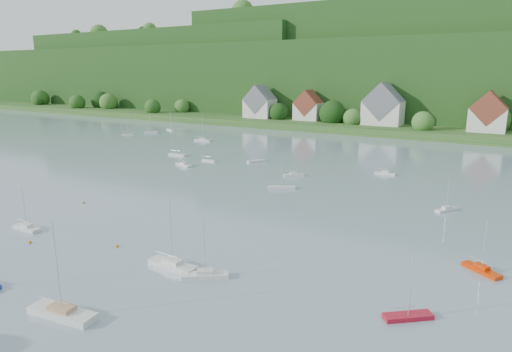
% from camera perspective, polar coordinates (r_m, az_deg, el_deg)
% --- Properties ---
extents(far_shore_strip, '(600.00, 60.00, 3.00)m').
position_cam_1_polar(far_shore_strip, '(211.58, 15.40, 6.38)').
color(far_shore_strip, '#264E1D').
rests_on(far_shore_strip, ground).
extents(forested_ridge, '(620.00, 181.22, 69.89)m').
position_cam_1_polar(forested_ridge, '(276.89, 19.67, 12.07)').
color(forested_ridge, '#163A12').
rests_on(forested_ridge, ground).
extents(village_building_0, '(14.00, 10.40, 16.00)m').
position_cam_1_polar(village_building_0, '(220.11, 0.50, 9.20)').
color(village_building_0, silver).
rests_on(village_building_0, far_shore_strip).
extents(village_building_1, '(12.00, 9.36, 14.00)m').
position_cam_1_polar(village_building_1, '(210.59, 6.74, 8.71)').
color(village_building_1, silver).
rests_on(village_building_1, far_shore_strip).
extents(village_building_2, '(16.00, 11.44, 18.00)m').
position_cam_1_polar(village_building_2, '(197.91, 16.02, 8.44)').
color(village_building_2, silver).
rests_on(village_building_2, far_shore_strip).
extents(village_building_3, '(13.00, 10.40, 15.50)m').
position_cam_1_polar(village_building_3, '(189.77, 27.65, 7.00)').
color(village_building_3, silver).
rests_on(village_building_3, far_shore_strip).
extents(near_sailboat_0, '(5.60, 1.64, 7.53)m').
position_cam_1_polar(near_sailboat_0, '(82.47, -27.37, -5.89)').
color(near_sailboat_0, silver).
rests_on(near_sailboat_0, ground).
extents(near_sailboat_2, '(8.16, 3.21, 10.72)m').
position_cam_1_polar(near_sailboat_2, '(53.37, -23.63, -15.75)').
color(near_sailboat_2, silver).
rests_on(near_sailboat_2, ground).
extents(near_sailboat_3, '(5.76, 4.72, 7.94)m').
position_cam_1_polar(near_sailboat_3, '(57.69, -6.55, -12.47)').
color(near_sailboat_3, silver).
rests_on(near_sailboat_3, ground).
extents(near_sailboat_4, '(7.37, 2.38, 9.83)m').
position_cam_1_polar(near_sailboat_4, '(60.97, -10.67, -11.09)').
color(near_sailboat_4, silver).
rests_on(near_sailboat_4, ground).
extents(near_sailboat_5, '(5.12, 4.27, 7.09)m').
position_cam_1_polar(near_sailboat_5, '(65.71, 26.98, -10.62)').
color(near_sailboat_5, red).
rests_on(near_sailboat_5, ground).
extents(near_sailboat_7, '(5.00, 4.47, 7.10)m').
position_cam_1_polar(near_sailboat_7, '(51.57, 18.94, -16.63)').
color(near_sailboat_7, maroon).
rests_on(near_sailboat_7, ground).
extents(mooring_buoy_0, '(0.45, 0.45, 0.45)m').
position_cam_1_polar(mooring_buoy_0, '(76.25, -27.03, -7.69)').
color(mooring_buoy_0, '#D55F00').
rests_on(mooring_buoy_0, ground).
extents(mooring_buoy_2, '(0.46, 0.46, 0.46)m').
position_cam_1_polar(mooring_buoy_2, '(69.77, -17.40, -8.71)').
color(mooring_buoy_2, '#D55F00').
rests_on(mooring_buoy_2, ground).
extents(mooring_buoy_3, '(0.44, 0.44, 0.44)m').
position_cam_1_polar(mooring_buoy_3, '(94.20, -21.25, -3.27)').
color(mooring_buoy_3, '#D55F00').
rests_on(mooring_buoy_3, ground).
extents(far_sailboat_cluster, '(182.09, 67.82, 8.71)m').
position_cam_1_polar(far_sailboat_cluster, '(132.26, 6.94, 2.32)').
color(far_sailboat_cluster, silver).
rests_on(far_sailboat_cluster, ground).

